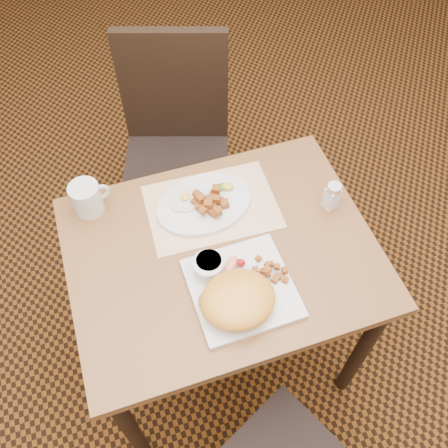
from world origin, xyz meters
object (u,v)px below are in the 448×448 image
plate_square (242,288)px  plate_oval (204,204)px  salt_shaker (332,196)px  coffee_mug (87,198)px  table (222,269)px  chair_far (176,141)px

plate_square → plate_oval: 0.31m
salt_shaker → coffee_mug: coffee_mug is taller
table → chair_far: chair_far is taller
plate_square → salt_shaker: size_ratio=2.80×
plate_square → plate_oval: bearing=92.2°
chair_far → coffee_mug: chair_far is taller
plate_square → salt_shaker: bearing=27.8°
chair_far → plate_oval: size_ratio=3.19×
chair_far → plate_square: bearing=107.3°
table → salt_shaker: size_ratio=9.00×
plate_square → table: bearing=94.5°
chair_far → coffee_mug: size_ratio=7.95×
salt_shaker → coffee_mug: size_ratio=0.82×
plate_square → plate_oval: size_ratio=0.92×
salt_shaker → plate_oval: bearing=161.4°
table → plate_oval: bearing=90.3°
chair_far → plate_square: (-0.02, -0.82, 0.22)m
table → plate_square: plate_square is taller
plate_square → salt_shaker: salt_shaker is taller
plate_oval → salt_shaker: size_ratio=3.05×
chair_far → salt_shaker: (0.34, -0.63, 0.26)m
plate_oval → salt_shaker: salt_shaker is taller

